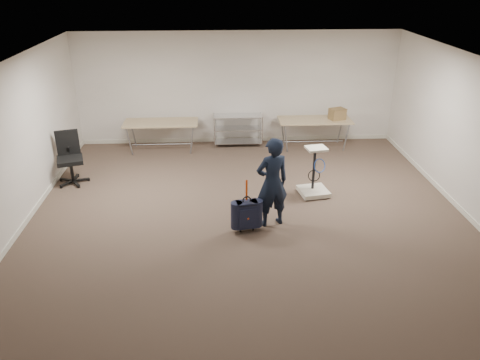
{
  "coord_description": "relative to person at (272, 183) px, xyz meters",
  "views": [
    {
      "loc": [
        -0.57,
        -7.08,
        4.23
      ],
      "look_at": [
        -0.16,
        0.3,
        0.81
      ],
      "focal_mm": 35.0,
      "sensor_mm": 36.0,
      "label": 1
    }
  ],
  "objects": [
    {
      "name": "ground",
      "position": [
        -0.38,
        -0.16,
        -0.81
      ],
      "size": [
        9.0,
        9.0,
        0.0
      ],
      "primitive_type": "plane",
      "color": "#3F3026",
      "rests_on": "ground"
    },
    {
      "name": "room_shell",
      "position": [
        -0.38,
        1.22,
        -0.76
      ],
      "size": [
        8.0,
        9.0,
        9.0
      ],
      "color": "beige",
      "rests_on": "ground"
    },
    {
      "name": "folding_table_left",
      "position": [
        -2.28,
        3.79,
        -0.14
      ],
      "size": [
        1.8,
        0.75,
        0.73
      ],
      "color": "tan",
      "rests_on": "ground"
    },
    {
      "name": "folding_table_right",
      "position": [
        1.52,
        3.79,
        -0.14
      ],
      "size": [
        1.8,
        0.75,
        0.73
      ],
      "color": "tan",
      "rests_on": "ground"
    },
    {
      "name": "wire_shelf",
      "position": [
        -0.38,
        4.04,
        -0.37
      ],
      "size": [
        1.22,
        0.47,
        0.8
      ],
      "color": "silver",
      "rests_on": "ground"
    },
    {
      "name": "person",
      "position": [
        0.0,
        0.0,
        0.0
      ],
      "size": [
        0.68,
        0.55,
        1.63
      ],
      "primitive_type": "imported",
      "rotation": [
        0.0,
        0.0,
        3.45
      ],
      "color": "black",
      "rests_on": "ground"
    },
    {
      "name": "suitcase",
      "position": [
        -0.45,
        -0.24,
        -0.48
      ],
      "size": [
        0.38,
        0.26,
        0.97
      ],
      "color": "#161D32",
      "rests_on": "ground"
    },
    {
      "name": "office_chair",
      "position": [
        -4.01,
        1.99,
        -0.48
      ],
      "size": [
        0.67,
        0.67,
        1.1
      ],
      "color": "black",
      "rests_on": "ground"
    },
    {
      "name": "equipment_cart",
      "position": [
        0.99,
        1.12,
        -0.55
      ],
      "size": [
        0.64,
        0.64,
        1.01
      ],
      "color": "beige",
      "rests_on": "ground"
    },
    {
      "name": "cardboard_box",
      "position": [
        2.06,
        3.76,
        0.05
      ],
      "size": [
        0.44,
        0.38,
        0.27
      ],
      "primitive_type": "cube",
      "rotation": [
        0.0,
        0.0,
        0.34
      ],
      "color": "olive",
      "rests_on": "folding_table_right"
    }
  ]
}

